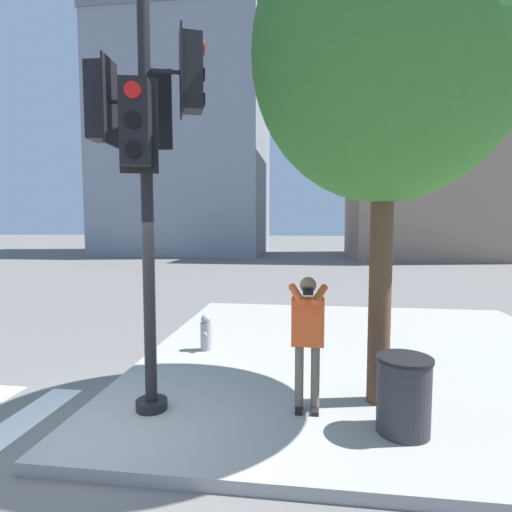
% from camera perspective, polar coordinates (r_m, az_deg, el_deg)
% --- Properties ---
extents(ground_plane, '(160.00, 160.00, 0.00)m').
position_cam_1_polar(ground_plane, '(5.19, -22.72, -24.34)').
color(ground_plane, slate).
extents(sidewalk_corner, '(8.00, 8.00, 0.14)m').
position_cam_1_polar(sidewalk_corner, '(7.87, 15.86, -13.40)').
color(sidewalk_corner, '#9E9B96').
rests_on(sidewalk_corner, ground_plane).
extents(traffic_signal_pole, '(1.41, 1.43, 5.08)m').
position_cam_1_polar(traffic_signal_pole, '(5.18, -15.25, 15.65)').
color(traffic_signal_pole, black).
rests_on(traffic_signal_pole, sidewalk_corner).
extents(person_photographer, '(0.50, 0.53, 1.69)m').
position_cam_1_polar(person_photographer, '(5.08, 7.39, -10.59)').
color(person_photographer, black).
rests_on(person_photographer, sidewalk_corner).
extents(street_tree, '(3.34, 3.34, 6.28)m').
position_cam_1_polar(street_tree, '(5.75, 18.09, 25.67)').
color(street_tree, brown).
rests_on(street_tree, sidewalk_corner).
extents(fire_hydrant, '(0.21, 0.27, 0.67)m').
position_cam_1_polar(fire_hydrant, '(7.59, -7.16, -10.80)').
color(fire_hydrant, '#99999E').
rests_on(fire_hydrant, sidewalk_corner).
extents(trash_bin, '(0.61, 0.61, 0.87)m').
position_cam_1_polar(trash_bin, '(5.01, 20.35, -18.08)').
color(trash_bin, '#2D2D33').
rests_on(trash_bin, sidewalk_corner).
extents(building_left, '(13.19, 10.25, 18.80)m').
position_cam_1_polar(building_left, '(35.31, -9.85, 15.88)').
color(building_left, gray).
rests_on(building_left, ground_plane).
extents(building_right, '(11.51, 10.23, 17.88)m').
position_cam_1_polar(building_right, '(33.44, 23.64, 15.41)').
color(building_right, gray).
rests_on(building_right, ground_plane).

